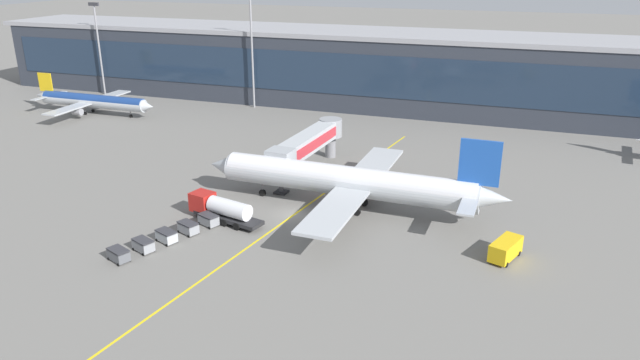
% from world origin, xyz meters
% --- Properties ---
extents(ground_plane, '(700.00, 700.00, 0.00)m').
position_xyz_m(ground_plane, '(0.00, 0.00, 0.00)').
color(ground_plane, slate).
extents(apron_lead_in_line, '(12.22, 79.15, 0.01)m').
position_xyz_m(apron_lead_in_line, '(0.55, 2.00, 0.00)').
color(apron_lead_in_line, yellow).
rests_on(apron_lead_in_line, ground_plane).
extents(terminal_building, '(213.38, 22.01, 16.89)m').
position_xyz_m(terminal_building, '(2.81, 65.53, 8.46)').
color(terminal_building, '#2D333D').
rests_on(terminal_building, ground_plane).
extents(main_airliner, '(42.60, 33.68, 11.64)m').
position_xyz_m(main_airliner, '(6.45, 4.26, 4.06)').
color(main_airliner, '#B2B7BC').
rests_on(main_airliner, ground_plane).
extents(jet_bridge, '(5.21, 22.18, 6.76)m').
position_xyz_m(jet_bridge, '(-3.72, 16.39, 5.06)').
color(jet_bridge, '#B2B7BC').
rests_on(jet_bridge, ground_plane).
extents(fuel_tanker, '(11.09, 4.86, 3.25)m').
position_xyz_m(fuel_tanker, '(-8.01, -5.04, 1.75)').
color(fuel_tanker, '#232326').
rests_on(fuel_tanker, ground_plane).
extents(crew_van, '(3.69, 5.42, 2.30)m').
position_xyz_m(crew_van, '(27.63, -3.39, 1.31)').
color(crew_van, yellow).
rests_on(crew_van, ground_plane).
extents(baggage_cart_0, '(3.03, 2.42, 1.48)m').
position_xyz_m(baggage_cart_0, '(-13.68, -18.76, 0.78)').
color(baggage_cart_0, '#595B60').
rests_on(baggage_cart_0, ground_plane).
extents(baggage_cart_1, '(3.03, 2.42, 1.48)m').
position_xyz_m(baggage_cart_1, '(-12.49, -15.79, 0.78)').
color(baggage_cart_1, gray).
rests_on(baggage_cart_1, ground_plane).
extents(baggage_cart_2, '(3.03, 2.42, 1.48)m').
position_xyz_m(baggage_cart_2, '(-11.29, -12.82, 0.78)').
color(baggage_cart_2, '#B2B7BC').
rests_on(baggage_cart_2, ground_plane).
extents(baggage_cart_3, '(3.03, 2.42, 1.48)m').
position_xyz_m(baggage_cart_3, '(-10.09, -9.86, 0.78)').
color(baggage_cart_3, gray).
rests_on(baggage_cart_3, ground_plane).
extents(baggage_cart_4, '(3.03, 2.42, 1.48)m').
position_xyz_m(baggage_cart_4, '(-8.89, -6.89, 0.78)').
color(baggage_cart_4, gray).
rests_on(baggage_cart_4, ground_plane).
extents(commuter_jet_near, '(31.30, 24.76, 8.35)m').
position_xyz_m(commuter_jet_near, '(-61.99, 35.83, 2.94)').
color(commuter_jet_near, '#B2B7BC').
rests_on(commuter_jet_near, ground_plane).
extents(apron_light_mast_0, '(2.80, 0.50, 25.21)m').
position_xyz_m(apron_light_mast_0, '(-31.38, 53.57, 14.62)').
color(apron_light_mast_0, gray).
rests_on(apron_light_mast_0, ground_plane).
extents(apron_light_mast_1, '(2.80, 0.50, 22.38)m').
position_xyz_m(apron_light_mast_1, '(-73.22, 53.57, 13.16)').
color(apron_light_mast_1, gray).
rests_on(apron_light_mast_1, ground_plane).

